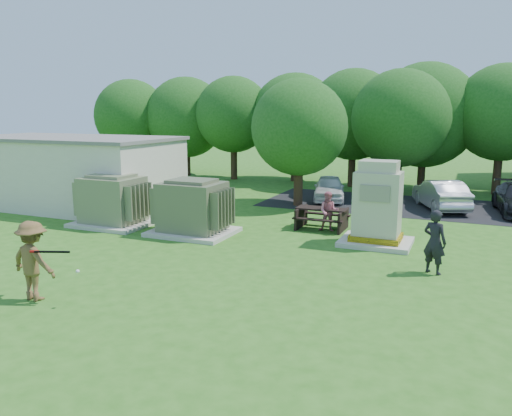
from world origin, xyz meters
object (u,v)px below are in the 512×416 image
at_px(transformer_left, 113,202).
at_px(transformer_right, 193,209).
at_px(generator_cabinet, 377,208).
at_px(car_white, 329,188).
at_px(car_silver_a, 441,194).
at_px(person_at_picnic, 329,212).
at_px(person_by_generator, 435,242).
at_px(picnic_table, 322,216).
at_px(batter, 33,261).

xyz_separation_m(transformer_left, transformer_right, (3.70, 0.00, 0.00)).
height_order(transformer_left, generator_cabinet, generator_cabinet).
height_order(generator_cabinet, car_white, generator_cabinet).
bearing_deg(car_silver_a, person_at_picnic, 37.80).
bearing_deg(person_at_picnic, person_by_generator, -51.90).
relative_size(generator_cabinet, picnic_table, 1.48).
bearing_deg(transformer_right, car_silver_a, 46.90).
xyz_separation_m(transformer_right, generator_cabinet, (6.60, 1.22, 0.31)).
height_order(generator_cabinet, person_by_generator, generator_cabinet).
bearing_deg(person_at_picnic, car_silver_a, 50.86).
bearing_deg(person_by_generator, car_white, -35.85).
bearing_deg(person_by_generator, transformer_right, 15.92).
relative_size(transformer_right, batter, 1.52).
relative_size(picnic_table, car_white, 0.52).
bearing_deg(picnic_table, generator_cabinet, -31.78).
bearing_deg(person_by_generator, car_silver_a, -62.98).
xyz_separation_m(generator_cabinet, car_silver_a, (1.64, 7.59, -0.58)).
height_order(car_white, car_silver_a, car_silver_a).
bearing_deg(generator_cabinet, car_silver_a, 77.79).
bearing_deg(person_at_picnic, car_white, 95.85).
bearing_deg(car_white, person_by_generator, -75.05).
distance_m(generator_cabinet, car_silver_a, 7.78).
relative_size(person_by_generator, person_at_picnic, 1.21).
height_order(batter, car_silver_a, batter).
bearing_deg(picnic_table, car_silver_a, 56.82).
height_order(person_by_generator, car_white, person_by_generator).
bearing_deg(transformer_right, batter, -91.37).
xyz_separation_m(person_by_generator, car_silver_a, (-0.42, 10.13, -0.23)).
bearing_deg(person_by_generator, generator_cabinet, -26.38).
xyz_separation_m(picnic_table, person_at_picnic, (0.34, -0.24, 0.24)).
bearing_deg(car_white, person_at_picnic, -89.53).
bearing_deg(transformer_left, generator_cabinet, 6.75).
relative_size(person_by_generator, car_white, 0.50).
distance_m(batter, person_at_picnic, 10.84).
bearing_deg(generator_cabinet, batter, -128.49).
distance_m(batter, person_by_generator, 10.66).
height_order(transformer_right, batter, transformer_right).
relative_size(generator_cabinet, car_white, 0.78).
bearing_deg(batter, transformer_right, -88.17).
bearing_deg(car_silver_a, batter, 40.18).
relative_size(transformer_left, car_silver_a, 0.71).
height_order(picnic_table, person_by_generator, person_by_generator).
distance_m(batter, car_silver_a, 18.17).
bearing_deg(person_at_picnic, generator_cabinet, -40.37).
height_order(picnic_table, batter, batter).
distance_m(transformer_left, person_by_generator, 12.43).
distance_m(picnic_table, car_white, 6.48).
distance_m(person_by_generator, car_silver_a, 10.14).
bearing_deg(picnic_table, car_white, 102.69).
xyz_separation_m(picnic_table, car_silver_a, (4.00, 6.12, 0.17)).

